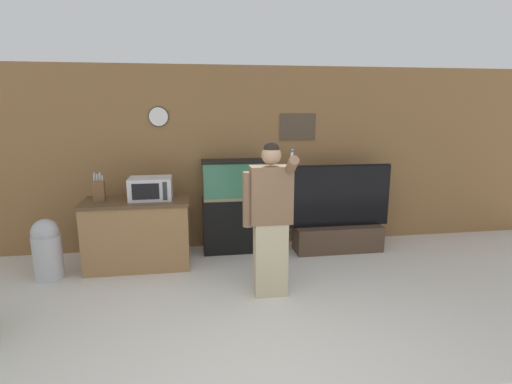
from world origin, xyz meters
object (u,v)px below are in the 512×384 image
(tv_on_stand, at_px, (338,226))
(trash_bin, at_px, (47,249))
(knife_block, at_px, (99,190))
(aquarium_on_stand, at_px, (233,206))
(counter_island, at_px, (138,233))
(microwave, at_px, (151,188))
(person_standing, at_px, (270,218))

(tv_on_stand, height_order, trash_bin, tv_on_stand)
(knife_block, relative_size, aquarium_on_stand, 0.27)
(aquarium_on_stand, height_order, trash_bin, aquarium_on_stand)
(aquarium_on_stand, bearing_deg, counter_island, -163.30)
(microwave, xyz_separation_m, tv_on_stand, (2.57, 0.13, -0.66))
(person_standing, bearing_deg, trash_bin, 162.43)
(counter_island, relative_size, microwave, 2.52)
(counter_island, height_order, knife_block, knife_block)
(microwave, bearing_deg, aquarium_on_stand, 17.98)
(counter_island, distance_m, person_standing, 1.90)
(counter_island, bearing_deg, person_standing, -34.50)
(microwave, distance_m, tv_on_stand, 2.65)
(person_standing, bearing_deg, counter_island, 145.50)
(aquarium_on_stand, distance_m, tv_on_stand, 1.53)
(counter_island, height_order, tv_on_stand, tv_on_stand)
(tv_on_stand, height_order, person_standing, person_standing)
(knife_block, distance_m, tv_on_stand, 3.26)
(knife_block, bearing_deg, microwave, 0.63)
(counter_island, xyz_separation_m, trash_bin, (-1.03, -0.24, -0.06))
(microwave, height_order, tv_on_stand, tv_on_stand)
(counter_island, xyz_separation_m, person_standing, (1.52, -1.05, 0.44))
(aquarium_on_stand, bearing_deg, tv_on_stand, -8.58)
(knife_block, height_order, tv_on_stand, tv_on_stand)
(counter_island, xyz_separation_m, aquarium_on_stand, (1.27, 0.38, 0.21))
(tv_on_stand, bearing_deg, counter_island, -176.74)
(microwave, xyz_separation_m, person_standing, (1.34, -1.08, -0.14))
(counter_island, bearing_deg, aquarium_on_stand, 16.70)
(aquarium_on_stand, relative_size, person_standing, 0.78)
(knife_block, distance_m, trash_bin, 0.90)
(microwave, distance_m, person_standing, 1.72)
(tv_on_stand, xyz_separation_m, person_standing, (-1.23, -1.20, 0.52))
(knife_block, relative_size, tv_on_stand, 0.24)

